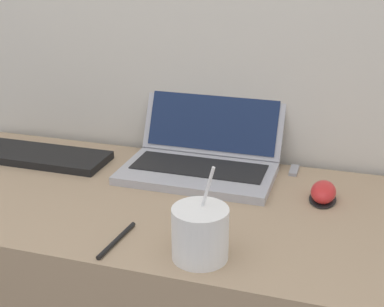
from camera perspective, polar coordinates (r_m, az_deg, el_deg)
laptop at (r=1.34m, az=1.25°, el=0.36°), size 0.37×0.31×0.22m
drink_cup at (r=0.97m, az=0.87°, el=-8.40°), size 0.10×0.10×0.18m
computer_mouse at (r=1.23m, az=13.83°, el=-4.10°), size 0.06×0.10×0.04m
external_keyboard at (r=1.47m, az=-16.00°, el=-0.23°), size 0.37×0.13×0.02m
usb_stick at (r=1.36m, az=10.82°, el=-1.77°), size 0.02×0.06×0.01m
pen at (r=1.05m, az=-8.04°, el=-9.13°), size 0.02×0.14×0.01m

